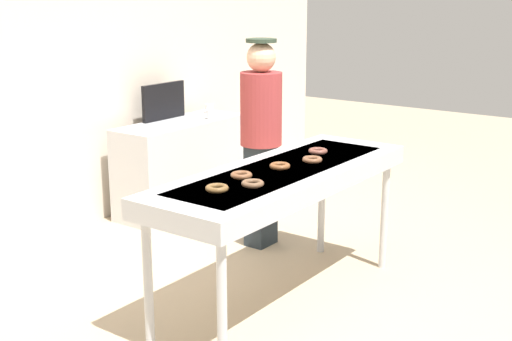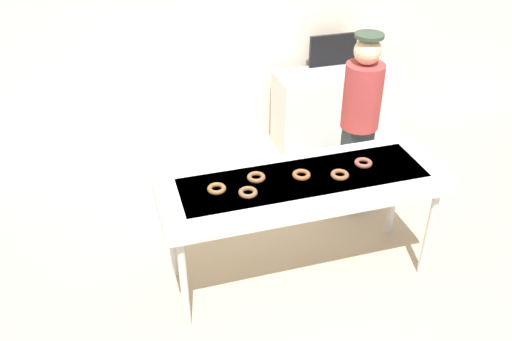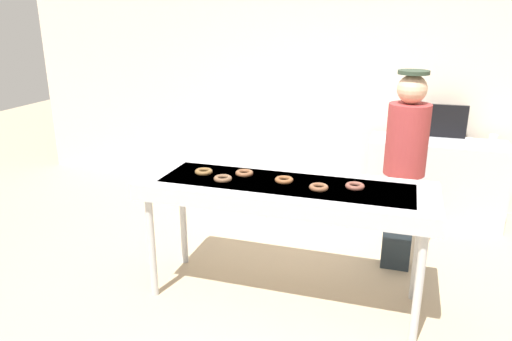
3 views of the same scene
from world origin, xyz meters
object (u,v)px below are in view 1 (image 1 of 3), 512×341
Objects in this scene: chocolate_donut_2 at (241,175)px; chocolate_donut_4 at (318,151)px; chocolate_donut_3 at (217,188)px; prep_counter at (181,166)px; menu_display at (164,101)px; worker_baker at (261,130)px; chocolate_donut_5 at (280,166)px; fryer_conveyor at (283,180)px; paper_cup_1 at (211,115)px; chocolate_donut_1 at (253,184)px; chocolate_donut_0 at (312,160)px; paper_cup_0 at (209,109)px.

chocolate_donut_2 and chocolate_donut_4 have the same top height.
chocolate_donut_3 is 0.10× the size of prep_counter.
worker_baker is at bearing -103.38° from menu_display.
worker_baker reaches higher than chocolate_donut_5.
chocolate_donut_2 is 1.35m from worker_baker.
chocolate_donut_2 is at bearing 11.07° from chocolate_donut_3.
fryer_conveyor is 0.66m from chocolate_donut_3.
worker_baker is 1.43m from menu_display.
menu_display is at bearing -99.51° from worker_baker.
menu_display is at bearing 72.82° from chocolate_donut_4.
worker_baker reaches higher than chocolate_donut_4.
chocolate_donut_2 reaches higher than prep_counter.
chocolate_donut_2 reaches higher than paper_cup_1.
chocolate_donut_4 is 0.25× the size of menu_display.
chocolate_donut_2 is 0.08× the size of worker_baker.
chocolate_donut_2 is 0.10× the size of prep_counter.
chocolate_donut_1 and chocolate_donut_3 have the same top height.
fryer_conveyor is at bearing -1.47° from chocolate_donut_3.
worker_baker is (0.56, 0.83, 0.01)m from chocolate_donut_0.
chocolate_donut_2 is 0.25× the size of menu_display.
chocolate_donut_3 is 2.80m from menu_display.
paper_cup_1 is (0.92, 1.76, -0.06)m from chocolate_donut_4.
chocolate_donut_1 reaches higher than prep_counter.
menu_display is (1.17, 2.15, 0.07)m from chocolate_donut_5.
chocolate_donut_0 is at bearing -113.90° from prep_counter.
chocolate_donut_3 and chocolate_donut_5 have the same top height.
chocolate_donut_2 and chocolate_donut_5 have the same top height.
prep_counter is 2.55× the size of menu_display.
worker_baker reaches higher than menu_display.
paper_cup_0 is 0.34m from paper_cup_1.
chocolate_donut_5 is (0.33, -0.06, 0.00)m from chocolate_donut_2.
paper_cup_0 is (0.85, 1.26, -0.07)m from worker_baker.
chocolate_donut_2 and chocolate_donut_3 have the same top height.
chocolate_donut_2 is (0.11, 0.17, 0.00)m from chocolate_donut_1.
paper_cup_1 is (1.87, 1.89, -0.06)m from chocolate_donut_1.
chocolate_donut_2 is 2.57m from menu_display.
chocolate_donut_3 reaches higher than paper_cup_1.
chocolate_donut_0 and chocolate_donut_2 have the same top height.
chocolate_donut_1 is 0.10× the size of prep_counter.
worker_baker is 1.52m from paper_cup_0.
fryer_conveyor is at bearing -175.90° from chocolate_donut_4.
prep_counter is 15.02× the size of paper_cup_0.
chocolate_donut_2 is at bearing 167.22° from fryer_conveyor.
paper_cup_1 is (1.16, 1.86, -0.06)m from chocolate_donut_0.
chocolate_donut_1 reaches higher than fryer_conveyor.
paper_cup_0 is at bearing 44.98° from chocolate_donut_1.
chocolate_donut_5 reaches higher than fryer_conveyor.
fryer_conveyor is 0.28m from chocolate_donut_0.
chocolate_donut_3 is (-0.65, 0.02, 0.09)m from fryer_conveyor.
fryer_conveyor is 1.13m from worker_baker.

